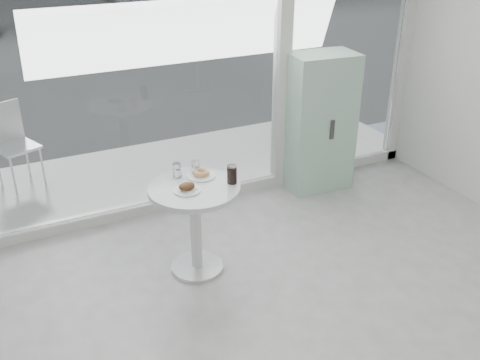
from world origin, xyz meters
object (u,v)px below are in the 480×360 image
main_table (195,211)px  mint_cabinet (319,122)px  patio_chair (12,140)px  water_tumbler_a (177,171)px  plate_donut (201,174)px  water_tumbler_b (196,168)px  cola_glass (232,175)px  plate_fritter (187,188)px

main_table → mint_cabinet: (1.74, 0.87, 0.17)m
patio_chair → water_tumbler_a: 2.29m
main_table → plate_donut: 0.30m
water_tumbler_b → main_table: bearing=-115.3°
water_tumbler_b → cola_glass: bearing=-55.6°
main_table → plate_fritter: size_ratio=3.66×
mint_cabinet → plate_donut: mint_cabinet is taller
plate_fritter → water_tumbler_b: 0.31m
main_table → water_tumbler_a: size_ratio=6.87×
plate_donut → water_tumbler_b: (-0.02, 0.07, 0.03)m
plate_fritter → water_tumbler_a: water_tumbler_a is taller
mint_cabinet → water_tumbler_b: (-1.64, -0.67, 0.10)m
water_tumbler_a → patio_chair: bearing=119.3°
cola_glass → water_tumbler_b: bearing=124.4°
main_table → cola_glass: 0.42m
cola_glass → plate_donut: bearing=129.4°
water_tumbler_a → plate_fritter: bearing=-93.6°
cola_glass → main_table: bearing=165.8°
main_table → cola_glass: size_ratio=5.11×
patio_chair → water_tumbler_b: patio_chair is taller
mint_cabinet → cola_glass: mint_cabinet is taller
plate_donut → mint_cabinet: bearing=24.4°
main_table → water_tumbler_b: bearing=64.7°
patio_chair → water_tumbler_b: bearing=-79.8°
plate_donut → cola_glass: (0.17, -0.21, 0.05)m
main_table → water_tumbler_a: 0.35m
main_table → patio_chair: patio_chair is taller
main_table → mint_cabinet: 1.95m
plate_fritter → water_tumbler_b: (0.17, 0.26, 0.02)m
mint_cabinet → water_tumbler_b: 1.77m
mint_cabinet → water_tumbler_b: size_ratio=13.43×
mint_cabinet → plate_fritter: (-1.81, -0.92, 0.08)m
cola_glass → patio_chair: bearing=122.6°
plate_fritter → cola_glass: cola_glass is taller
plate_fritter → water_tumbler_b: bearing=56.3°
water_tumbler_a → water_tumbler_b: size_ratio=1.05×
patio_chair → water_tumbler_b: size_ratio=8.26×
mint_cabinet → plate_fritter: size_ratio=6.83×
plate_fritter → water_tumbler_a: bearing=86.4°
main_table → cola_glass: cola_glass is taller
mint_cabinet → plate_donut: bearing=-150.1°
main_table → cola_glass: bearing=-14.2°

